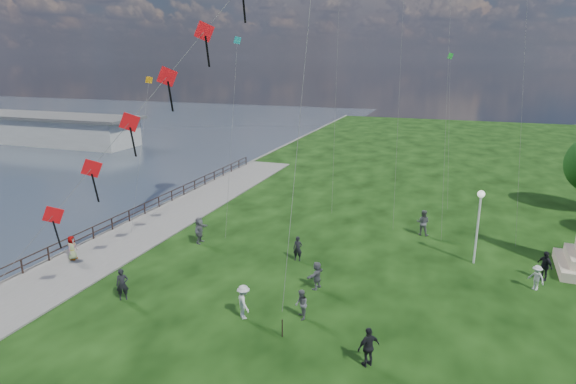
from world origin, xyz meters
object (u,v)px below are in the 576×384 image
at_px(lamppost, 479,211).
at_px(person_3, 369,347).
at_px(person_8, 536,278).
at_px(person_6, 298,249).
at_px(person_10, 72,249).
at_px(person_0, 122,284).
at_px(person_2, 244,302).
at_px(pier_pavilion, 51,129).
at_px(person_11, 317,275).
at_px(person_5, 200,230).
at_px(person_9, 545,266).
at_px(person_1, 301,305).
at_px(person_7, 423,223).

height_order(lamppost, person_3, lamppost).
height_order(lamppost, person_8, lamppost).
relative_size(person_6, person_10, 1.02).
relative_size(person_0, person_6, 1.09).
xyz_separation_m(person_2, person_10, (-13.12, 2.71, -0.10)).
bearing_deg(pier_pavilion, lamppost, -24.03).
bearing_deg(person_11, person_6, -131.21).
height_order(person_5, person_11, person_5).
xyz_separation_m(person_0, person_8, (20.85, 8.61, -0.14)).
bearing_deg(person_9, person_10, -112.85).
distance_m(person_1, person_8, 13.45).
relative_size(person_10, person_11, 0.97).
distance_m(person_1, person_3, 4.63).
distance_m(person_0, person_8, 22.56).
bearing_deg(person_3, person_11, -100.86).
bearing_deg(person_7, person_2, 70.77).
bearing_deg(person_10, person_8, -88.76).
bearing_deg(person_7, person_8, 141.62).
xyz_separation_m(person_2, person_7, (7.38, 14.91, 0.07)).
bearing_deg(person_2, pier_pavilion, 9.46).
xyz_separation_m(lamppost, person_11, (-8.33, -6.63, -2.61)).
height_order(person_3, person_9, person_9).
bearing_deg(person_10, pier_pavilion, 36.15).
bearing_deg(person_3, person_1, -79.27).
bearing_deg(person_10, person_3, -113.00).
bearing_deg(person_6, person_10, -166.28).
relative_size(person_7, person_11, 1.19).
bearing_deg(person_2, person_11, -73.95).
distance_m(pier_pavilion, person_11, 62.57).
bearing_deg(person_11, pier_pavilion, -107.74).
distance_m(person_7, person_11, 11.73).
height_order(person_6, person_7, person_7).
bearing_deg(person_6, person_2, -98.30).
bearing_deg(person_1, person_10, -122.56).
height_order(lamppost, person_5, lamppost).
relative_size(person_2, person_9, 0.99).
distance_m(person_1, person_7, 14.79).
bearing_deg(lamppost, person_3, -108.98).
xyz_separation_m(person_3, person_5, (-13.58, 9.90, 0.05)).
distance_m(person_0, person_11, 10.46).
xyz_separation_m(lamppost, person_2, (-10.84, -10.87, -2.53)).
bearing_deg(person_8, person_3, -85.67).
relative_size(person_5, person_6, 1.18).
height_order(person_2, person_5, person_5).
distance_m(person_2, person_5, 10.80).
bearing_deg(person_6, person_0, -137.94).
bearing_deg(person_7, lamppost, 137.69).
bearing_deg(person_9, person_11, -102.66).
xyz_separation_m(person_0, person_2, (6.85, 0.42, 0.01)).
bearing_deg(person_8, pier_pavilion, -163.62).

